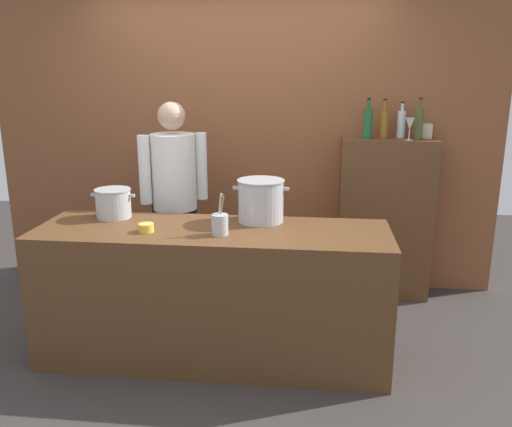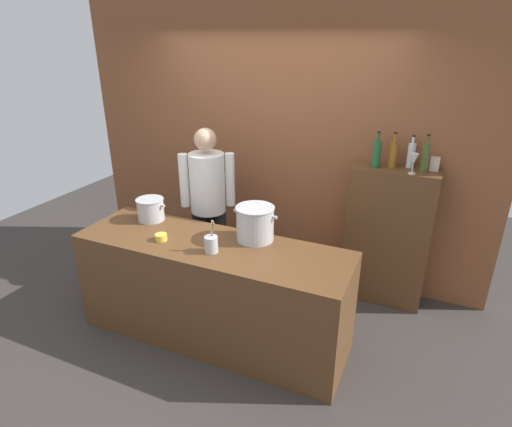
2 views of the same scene
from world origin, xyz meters
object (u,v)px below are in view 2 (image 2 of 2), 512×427
(chef, at_px, (208,199))
(stockpot_large, at_px, (255,223))
(wine_bottle_clear, at_px, (411,155))
(wine_bottle_amber, at_px, (393,154))
(spice_tin_cream, at_px, (435,164))
(wine_glass_tall, at_px, (414,160))
(wine_bottle_green, at_px, (377,154))
(utensil_crock, at_px, (211,244))
(stockpot_small, at_px, (151,209))
(wine_bottle_olive, at_px, (425,158))
(butter_jar, at_px, (161,237))

(chef, distance_m, stockpot_large, 0.88)
(stockpot_large, distance_m, wine_bottle_clear, 1.55)
(wine_bottle_amber, distance_m, wine_bottle_clear, 0.16)
(wine_bottle_clear, relative_size, spice_tin_cream, 2.50)
(spice_tin_cream, bearing_deg, wine_glass_tall, -132.85)
(wine_bottle_green, relative_size, wine_bottle_amber, 1.03)
(wine_bottle_clear, bearing_deg, utensil_crock, -132.21)
(chef, xyz_separation_m, wine_bottle_green, (1.49, 0.44, 0.51))
(stockpot_small, relative_size, wine_bottle_green, 0.96)
(wine_bottle_green, distance_m, wine_glass_tall, 0.33)
(wine_bottle_amber, bearing_deg, stockpot_large, -132.04)
(wine_glass_tall, distance_m, spice_tin_cream, 0.25)
(wine_bottle_olive, bearing_deg, spice_tin_cream, 46.58)
(wine_bottle_olive, bearing_deg, wine_bottle_green, -176.09)
(chef, bearing_deg, stockpot_large, 118.14)
(wine_bottle_olive, bearing_deg, stockpot_small, -155.77)
(utensil_crock, relative_size, wine_bottle_clear, 0.90)
(chef, xyz_separation_m, wine_bottle_amber, (1.62, 0.50, 0.50))
(spice_tin_cream, bearing_deg, stockpot_small, -154.73)
(stockpot_small, height_order, wine_bottle_green, wine_bottle_green)
(butter_jar, xyz_separation_m, wine_bottle_amber, (1.59, 1.32, 0.54))
(wine_bottle_olive, bearing_deg, wine_bottle_clear, 141.50)
(butter_jar, distance_m, spice_tin_cream, 2.43)
(wine_bottle_green, bearing_deg, stockpot_small, -151.79)
(utensil_crock, height_order, wine_bottle_green, wine_bottle_green)
(wine_bottle_olive, height_order, wine_glass_tall, wine_bottle_olive)
(wine_bottle_clear, bearing_deg, stockpot_large, -134.58)
(chef, distance_m, butter_jar, 0.83)
(utensil_crock, distance_m, wine_bottle_olive, 1.96)
(chef, bearing_deg, wine_bottle_olive, 166.39)
(butter_jar, relative_size, wine_bottle_amber, 0.31)
(chef, height_order, stockpot_large, chef)
(wine_bottle_amber, height_order, wine_bottle_olive, wine_bottle_olive)
(stockpot_large, distance_m, wine_glass_tall, 1.45)
(wine_bottle_green, relative_size, wine_glass_tall, 1.81)
(butter_jar, bearing_deg, wine_bottle_olive, 34.75)
(utensil_crock, bearing_deg, wine_bottle_olive, 43.11)
(chef, height_order, utensil_crock, chef)
(wine_bottle_amber, bearing_deg, stockpot_small, -152.10)
(wine_bottle_olive, xyz_separation_m, spice_tin_cream, (0.08, 0.09, -0.07))
(stockpot_large, height_order, wine_bottle_olive, wine_bottle_olive)
(stockpot_small, bearing_deg, wine_bottle_green, 28.21)
(stockpot_large, height_order, stockpot_small, stockpot_large)
(butter_jar, bearing_deg, stockpot_small, 136.68)
(wine_bottle_amber, xyz_separation_m, wine_bottle_clear, (0.15, 0.07, -0.00))
(utensil_crock, relative_size, wine_bottle_amber, 0.83)
(stockpot_small, distance_m, wine_glass_tall, 2.33)
(stockpot_large, relative_size, wine_bottle_amber, 1.19)
(stockpot_small, relative_size, wine_glass_tall, 1.73)
(stockpot_large, relative_size, butter_jar, 3.80)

